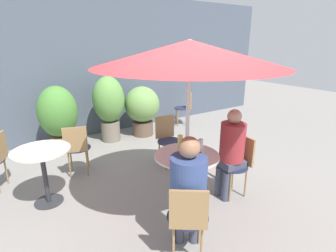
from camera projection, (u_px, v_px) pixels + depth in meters
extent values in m
plane|color=gray|center=(189.00, 210.00, 3.32)|extent=(20.00, 20.00, 0.00)
cube|color=#4C5666|center=(90.00, 67.00, 5.58)|extent=(10.00, 0.06, 3.00)
cylinder|color=#2D2D33|center=(185.00, 208.00, 3.33)|extent=(0.36, 0.36, 0.01)
cylinder|color=#2D2D33|center=(186.00, 183.00, 3.22)|extent=(0.06, 0.06, 0.72)
cylinder|color=silver|center=(187.00, 156.00, 3.10)|extent=(0.78, 0.78, 0.02)
cylinder|color=#2D2D33|center=(49.00, 201.00, 3.47)|extent=(0.36, 0.36, 0.01)
cylinder|color=#2D2D33|center=(45.00, 177.00, 3.36)|extent=(0.06, 0.06, 0.72)
cylinder|color=silver|center=(41.00, 150.00, 3.25)|extent=(0.70, 0.70, 0.02)
cylinder|color=#232847|center=(188.00, 217.00, 2.51)|extent=(0.40, 0.40, 0.02)
cylinder|color=#9E7A4C|center=(173.00, 245.00, 2.46)|extent=(0.02, 0.02, 0.42)
cylinder|color=#9E7A4C|center=(201.00, 246.00, 2.44)|extent=(0.02, 0.02, 0.42)
cylinder|color=#9E7A4C|center=(174.00, 226.00, 2.71)|extent=(0.02, 0.02, 0.42)
cylinder|color=#9E7A4C|center=(200.00, 227.00, 2.69)|extent=(0.02, 0.02, 0.42)
cube|color=#9E7A4C|center=(189.00, 210.00, 2.27)|extent=(0.29, 0.23, 0.39)
cylinder|color=#232847|center=(233.00, 166.00, 3.52)|extent=(0.40, 0.40, 0.02)
cylinder|color=#9E7A4C|center=(246.00, 183.00, 3.53)|extent=(0.02, 0.02, 0.42)
cylinder|color=#9E7A4C|center=(233.00, 174.00, 3.75)|extent=(0.02, 0.02, 0.42)
cylinder|color=#9E7A4C|center=(230.00, 188.00, 3.42)|extent=(0.02, 0.02, 0.42)
cylinder|color=#9E7A4C|center=(218.00, 179.00, 3.64)|extent=(0.02, 0.02, 0.42)
cube|color=#9E7A4C|center=(244.00, 150.00, 3.53)|extent=(0.07, 0.34, 0.39)
cylinder|color=#232847|center=(77.00, 148.00, 4.11)|extent=(0.40, 0.40, 0.02)
cylinder|color=#9E7A4C|center=(70.00, 165.00, 4.03)|extent=(0.02, 0.02, 0.42)
cylinder|color=#9E7A4C|center=(87.00, 163.00, 4.09)|extent=(0.02, 0.02, 0.42)
cylinder|color=#9E7A4C|center=(71.00, 158.00, 4.27)|extent=(0.02, 0.02, 0.42)
cylinder|color=#9E7A4C|center=(88.00, 156.00, 4.34)|extent=(0.02, 0.02, 0.42)
cube|color=#9E7A4C|center=(75.00, 140.00, 3.88)|extent=(0.33, 0.14, 0.39)
cylinder|color=#9E7A4C|center=(6.00, 171.00, 3.85)|extent=(0.02, 0.02, 0.42)
cube|color=#9E7A4C|center=(0.00, 148.00, 3.60)|extent=(0.18, 0.32, 0.39)
cylinder|color=#232847|center=(182.00, 108.00, 6.55)|extent=(0.40, 0.40, 0.02)
cylinder|color=#9E7A4C|center=(188.00, 118.00, 6.50)|extent=(0.02, 0.02, 0.42)
cylinder|color=#9E7A4C|center=(186.00, 115.00, 6.75)|extent=(0.02, 0.02, 0.42)
cylinder|color=#9E7A4C|center=(178.00, 118.00, 6.48)|extent=(0.02, 0.02, 0.42)
cylinder|color=#9E7A4C|center=(176.00, 115.00, 6.73)|extent=(0.02, 0.02, 0.42)
cube|color=#9E7A4C|center=(190.00, 100.00, 6.50)|extent=(0.19, 0.32, 0.39)
cylinder|color=#232847|center=(170.00, 141.00, 4.38)|extent=(0.40, 0.40, 0.02)
cylinder|color=#9E7A4C|center=(173.00, 149.00, 4.61)|extent=(0.02, 0.02, 0.42)
cylinder|color=#9E7A4C|center=(159.00, 152.00, 4.50)|extent=(0.02, 0.02, 0.42)
cylinder|color=#9E7A4C|center=(180.00, 155.00, 4.39)|extent=(0.02, 0.02, 0.42)
cylinder|color=#9E7A4C|center=(166.00, 158.00, 4.28)|extent=(0.02, 0.02, 0.42)
cube|color=#9E7A4C|center=(165.00, 127.00, 4.47)|extent=(0.34, 0.08, 0.39)
cylinder|color=#42475B|center=(194.00, 224.00, 2.73)|extent=(0.10, 0.10, 0.42)
cylinder|color=#42475B|center=(179.00, 224.00, 2.74)|extent=(0.10, 0.10, 0.42)
cube|color=#42475B|center=(188.00, 209.00, 2.52)|extent=(0.43, 0.44, 0.10)
cylinder|color=#384C84|center=(188.00, 182.00, 2.43)|extent=(0.35, 0.35, 0.49)
sphere|color=#9E7051|center=(189.00, 147.00, 2.33)|extent=(0.20, 0.20, 0.20)
cylinder|color=#42475B|center=(219.00, 181.00, 3.58)|extent=(0.10, 0.10, 0.42)
cylinder|color=#42475B|center=(226.00, 186.00, 3.45)|extent=(0.10, 0.10, 0.42)
cube|color=#42475B|center=(231.00, 163.00, 3.48)|extent=(0.34, 0.31, 0.10)
cylinder|color=#9E2D33|center=(232.00, 142.00, 3.39)|extent=(0.32, 0.32, 0.50)
sphere|color=tan|center=(235.00, 116.00, 3.28)|extent=(0.18, 0.18, 0.18)
cylinder|color=#DBC65B|center=(180.00, 143.00, 3.20)|extent=(0.06, 0.06, 0.19)
cylinder|color=silver|center=(187.00, 153.00, 2.92)|extent=(0.06, 0.06, 0.19)
cylinder|color=silver|center=(200.00, 147.00, 3.07)|extent=(0.06, 0.06, 0.20)
cylinder|color=#93664C|center=(62.00, 143.00, 5.04)|extent=(0.37, 0.37, 0.31)
ellipsoid|color=#4C8938|center=(58.00, 112.00, 4.84)|extent=(0.71, 0.71, 0.96)
cylinder|color=slate|center=(111.00, 131.00, 5.57)|extent=(0.39, 0.39, 0.42)
ellipsoid|color=#609947|center=(109.00, 99.00, 5.36)|extent=(0.64, 0.64, 0.95)
cylinder|color=brown|center=(143.00, 128.00, 5.93)|extent=(0.46, 0.46, 0.31)
ellipsoid|color=#709E51|center=(142.00, 104.00, 5.76)|extent=(0.77, 0.77, 0.78)
cylinder|color=silver|center=(187.00, 133.00, 3.02)|extent=(0.04, 0.04, 2.05)
cone|color=#B72D33|center=(189.00, 53.00, 2.74)|extent=(2.07, 2.07, 0.28)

